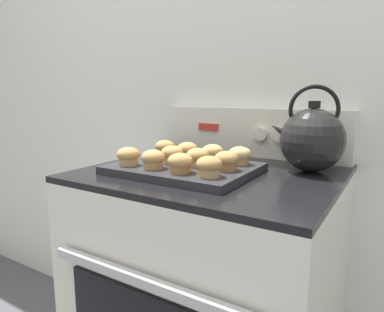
{
  "coord_description": "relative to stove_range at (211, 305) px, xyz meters",
  "views": [
    {
      "loc": [
        0.47,
        -0.55,
        1.12
      ],
      "look_at": [
        -0.04,
        0.27,
        0.95
      ],
      "focal_mm": 32.0,
      "sensor_mm": 36.0,
      "label": 1
    }
  ],
  "objects": [
    {
      "name": "muffin_r1_c3",
      "position": [
        0.08,
        -0.07,
        0.5
      ],
      "size": [
        0.07,
        0.07,
        0.05
      ],
      "color": "olive",
      "rests_on": "muffin_pan"
    },
    {
      "name": "muffin_r2_c1",
      "position": [
        -0.1,
        0.02,
        0.5
      ],
      "size": [
        0.07,
        0.07,
        0.05
      ],
      "color": "tan",
      "rests_on": "muffin_pan"
    },
    {
      "name": "muffin_r1_c1",
      "position": [
        -0.1,
        -0.06,
        0.5
      ],
      "size": [
        0.07,
        0.07,
        0.05
      ],
      "color": "tan",
      "rests_on": "muffin_pan"
    },
    {
      "name": "control_panel",
      "position": [
        0.0,
        0.29,
        0.54
      ],
      "size": [
        0.71,
        0.07,
        0.18
      ],
      "color": "silver",
      "rests_on": "stove_range"
    },
    {
      "name": "muffin_r2_c0",
      "position": [
        -0.19,
        0.02,
        0.5
      ],
      "size": [
        0.07,
        0.07,
        0.05
      ],
      "color": "olive",
      "rests_on": "muffin_pan"
    },
    {
      "name": "muffin_pan",
      "position": [
        -0.06,
        -0.07,
        0.46
      ],
      "size": [
        0.4,
        0.31,
        0.02
      ],
      "color": "#28282D",
      "rests_on": "stove_range"
    },
    {
      "name": "wall_back",
      "position": [
        0.0,
        0.34,
        0.75
      ],
      "size": [
        8.0,
        0.05,
        2.4
      ],
      "color": "silver",
      "rests_on": "ground_plane"
    },
    {
      "name": "muffin_r0_c1",
      "position": [
        -0.1,
        -0.15,
        0.5
      ],
      "size": [
        0.07,
        0.07,
        0.05
      ],
      "color": "#A37A4C",
      "rests_on": "muffin_pan"
    },
    {
      "name": "muffin_r0_c3",
      "position": [
        0.07,
        -0.16,
        0.5
      ],
      "size": [
        0.07,
        0.07,
        0.05
      ],
      "color": "tan",
      "rests_on": "muffin_pan"
    },
    {
      "name": "muffin_r0_c0",
      "position": [
        -0.19,
        -0.16,
        0.5
      ],
      "size": [
        0.07,
        0.07,
        0.05
      ],
      "color": "tan",
      "rests_on": "muffin_pan"
    },
    {
      "name": "muffin_r2_c3",
      "position": [
        0.08,
        0.02,
        0.5
      ],
      "size": [
        0.07,
        0.07,
        0.05
      ],
      "color": "#A37A4C",
      "rests_on": "muffin_pan"
    },
    {
      "name": "tea_kettle",
      "position": [
        0.25,
        0.14,
        0.54
      ],
      "size": [
        0.22,
        0.19,
        0.25
      ],
      "color": "black",
      "rests_on": "stove_range"
    },
    {
      "name": "stove_range",
      "position": [
        0.0,
        0.0,
        0.0
      ],
      "size": [
        0.72,
        0.66,
        0.9
      ],
      "color": "silver",
      "rests_on": "ground_plane"
    },
    {
      "name": "muffin_r2_c2",
      "position": [
        -0.01,
        0.02,
        0.5
      ],
      "size": [
        0.07,
        0.07,
        0.05
      ],
      "color": "tan",
      "rests_on": "muffin_pan"
    },
    {
      "name": "muffin_r0_c2",
      "position": [
        -0.01,
        -0.16,
        0.5
      ],
      "size": [
        0.07,
        0.07,
        0.05
      ],
      "color": "olive",
      "rests_on": "muffin_pan"
    },
    {
      "name": "muffin_r1_c2",
      "position": [
        -0.01,
        -0.06,
        0.5
      ],
      "size": [
        0.07,
        0.07,
        0.05
      ],
      "color": "tan",
      "rests_on": "muffin_pan"
    }
  ]
}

